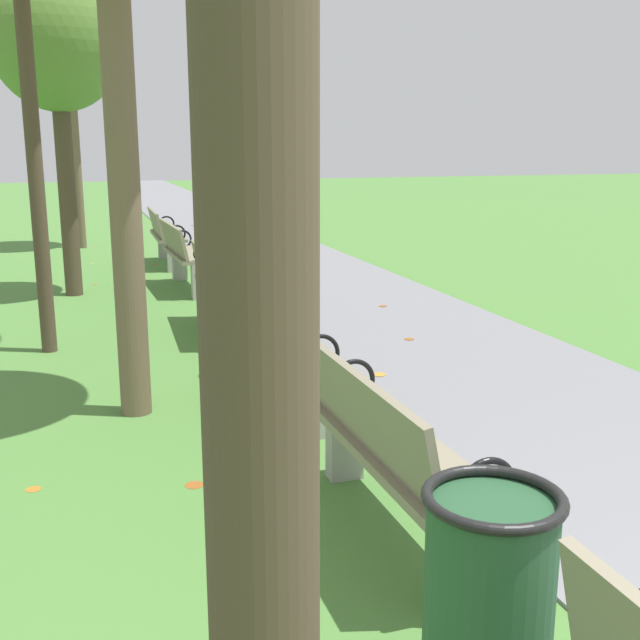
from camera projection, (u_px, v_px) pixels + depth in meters
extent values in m
cube|color=slate|center=(212.00, 223.00, 18.93)|extent=(2.67, 44.00, 0.02)
cube|color=gray|center=(396.00, 448.00, 3.85)|extent=(0.46, 1.61, 0.05)
cube|color=gray|center=(361.00, 409.00, 3.74)|extent=(0.14, 1.60, 0.40)
cube|color=#99968E|center=(467.00, 570.00, 3.22)|extent=(0.20, 0.12, 0.45)
cube|color=#99968E|center=(345.00, 442.00, 4.59)|extent=(0.20, 0.12, 0.45)
torus|color=black|center=(487.00, 488.00, 3.14)|extent=(0.27, 0.03, 0.27)
cylinder|color=black|center=(486.00, 507.00, 3.16)|extent=(0.03, 0.03, 0.12)
torus|color=black|center=(354.00, 381.00, 4.54)|extent=(0.27, 0.03, 0.27)
cylinder|color=black|center=(353.00, 394.00, 4.56)|extent=(0.03, 0.03, 0.12)
cube|color=gray|center=(284.00, 343.00, 5.85)|extent=(0.47, 1.61, 0.05)
cube|color=gray|center=(259.00, 316.00, 5.74)|extent=(0.15, 1.60, 0.40)
cube|color=#99968E|center=(311.00, 406.00, 5.21)|extent=(0.20, 0.12, 0.45)
cube|color=#99968E|center=(263.00, 351.00, 6.59)|extent=(0.20, 0.12, 0.45)
torus|color=black|center=(320.00, 354.00, 5.13)|extent=(0.27, 0.03, 0.27)
cylinder|color=black|center=(320.00, 365.00, 5.15)|extent=(0.03, 0.03, 0.12)
torus|color=black|center=(269.00, 308.00, 6.55)|extent=(0.27, 0.03, 0.27)
cylinder|color=black|center=(269.00, 317.00, 6.57)|extent=(0.03, 0.03, 0.12)
cube|color=gray|center=(225.00, 288.00, 8.05)|extent=(0.51, 1.62, 0.05)
cube|color=gray|center=(205.00, 268.00, 7.95)|extent=(0.19, 1.60, 0.40)
cube|color=#99968E|center=(237.00, 328.00, 7.41)|extent=(0.20, 0.13, 0.45)
cube|color=#99968E|center=(216.00, 298.00, 8.80)|extent=(0.20, 0.13, 0.45)
torus|color=black|center=(242.00, 290.00, 7.32)|extent=(0.27, 0.04, 0.27)
cylinder|color=black|center=(242.00, 299.00, 7.34)|extent=(0.03, 0.03, 0.12)
torus|color=black|center=(220.00, 266.00, 8.75)|extent=(0.27, 0.04, 0.27)
cylinder|color=black|center=(220.00, 273.00, 8.77)|extent=(0.03, 0.03, 0.12)
cube|color=gray|center=(188.00, 254.00, 10.45)|extent=(0.50, 1.62, 0.05)
cube|color=gray|center=(173.00, 238.00, 10.34)|extent=(0.18, 1.60, 0.40)
cube|color=#99968E|center=(200.00, 282.00, 9.83)|extent=(0.20, 0.13, 0.45)
cube|color=#99968E|center=(180.00, 265.00, 11.18)|extent=(0.20, 0.13, 0.45)
torus|color=black|center=(204.00, 253.00, 9.75)|extent=(0.27, 0.04, 0.27)
cylinder|color=black|center=(204.00, 259.00, 9.76)|extent=(0.03, 0.03, 0.12)
torus|color=black|center=(182.00, 239.00, 11.14)|extent=(0.27, 0.04, 0.27)
cylinder|color=black|center=(183.00, 245.00, 11.16)|extent=(0.03, 0.03, 0.12)
cube|color=gray|center=(168.00, 236.00, 12.53)|extent=(0.47, 1.61, 0.05)
cube|color=gray|center=(155.00, 222.00, 12.43)|extent=(0.15, 1.60, 0.40)
cube|color=#99968E|center=(174.00, 257.00, 11.90)|extent=(0.20, 0.12, 0.45)
cube|color=#99968E|center=(164.00, 245.00, 13.28)|extent=(0.20, 0.12, 0.45)
torus|color=black|center=(177.00, 234.00, 11.81)|extent=(0.27, 0.03, 0.27)
cylinder|color=black|center=(177.00, 239.00, 11.83)|extent=(0.03, 0.03, 0.12)
torus|color=black|center=(167.00, 224.00, 13.23)|extent=(0.27, 0.03, 0.27)
cylinder|color=black|center=(167.00, 228.00, 13.25)|extent=(0.03, 0.03, 0.12)
cylinder|color=#4C3D2D|center=(254.00, 32.00, 1.00)|extent=(0.17, 0.17, 4.20)
cylinder|color=brown|center=(124.00, 179.00, 5.37)|extent=(0.22, 0.22, 3.42)
cylinder|color=#4C3D2D|center=(33.00, 146.00, 7.00)|extent=(0.14, 0.14, 3.84)
cylinder|color=#4C3D2D|center=(67.00, 193.00, 9.86)|extent=(0.22, 0.22, 2.65)
ellipsoid|color=#5B8438|center=(56.00, 35.00, 9.43)|extent=(1.66, 1.66, 1.83)
cylinder|color=brown|center=(77.00, 155.00, 14.26)|extent=(0.14, 0.14, 3.44)
ellipsoid|color=#477A33|center=(68.00, 20.00, 13.73)|extent=(1.76, 1.76, 1.94)
cylinder|color=#3D3328|center=(218.00, 208.00, 18.21)|extent=(0.14, 0.14, 0.85)
cylinder|color=#3D3328|center=(225.00, 207.00, 18.25)|extent=(0.14, 0.14, 0.85)
cube|color=#33724C|center=(220.00, 177.00, 18.08)|extent=(0.35, 0.24, 0.56)
sphere|color=tan|center=(220.00, 160.00, 17.99)|extent=(0.20, 0.20, 0.20)
cylinder|color=#33724C|center=(211.00, 177.00, 18.02)|extent=(0.09, 0.09, 0.52)
cylinder|color=#33724C|center=(230.00, 177.00, 18.13)|extent=(0.09, 0.09, 0.52)
cylinder|color=#234C2D|center=(488.00, 612.00, 2.64)|extent=(0.44, 0.44, 0.80)
torus|color=black|center=(494.00, 498.00, 2.54)|extent=(0.48, 0.48, 0.04)
cylinder|color=#93511E|center=(235.00, 262.00, 12.74)|extent=(0.13, 0.13, 0.00)
cylinder|color=#93511E|center=(383.00, 306.00, 9.35)|extent=(0.13, 0.13, 0.00)
cylinder|color=#AD6B23|center=(94.00, 247.00, 14.68)|extent=(0.07, 0.07, 0.00)
cylinder|color=brown|center=(195.00, 251.00, 14.07)|extent=(0.10, 0.10, 0.00)
cylinder|color=#93511E|center=(194.00, 485.00, 4.53)|extent=(0.15, 0.15, 0.00)
cylinder|color=#AD6B23|center=(33.00, 489.00, 4.48)|extent=(0.12, 0.12, 0.00)
cylinder|color=#AD6B23|center=(40.00, 295.00, 10.12)|extent=(0.15, 0.15, 0.00)
cylinder|color=#BC842D|center=(309.00, 249.00, 14.37)|extent=(0.12, 0.12, 0.00)
cylinder|color=#BC842D|center=(379.00, 374.00, 6.61)|extent=(0.17, 0.17, 0.00)
cylinder|color=#BC842D|center=(92.00, 263.00, 12.79)|extent=(0.07, 0.07, 0.00)
cylinder|color=brown|center=(228.00, 346.00, 7.62)|extent=(0.13, 0.13, 0.00)
cylinder|color=#93511E|center=(409.00, 339.00, 7.79)|extent=(0.11, 0.11, 0.00)
cylinder|color=#93511E|center=(155.00, 264.00, 12.66)|extent=(0.16, 0.16, 0.00)
cylinder|color=#93511E|center=(95.00, 285.00, 10.87)|extent=(0.08, 0.08, 0.00)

